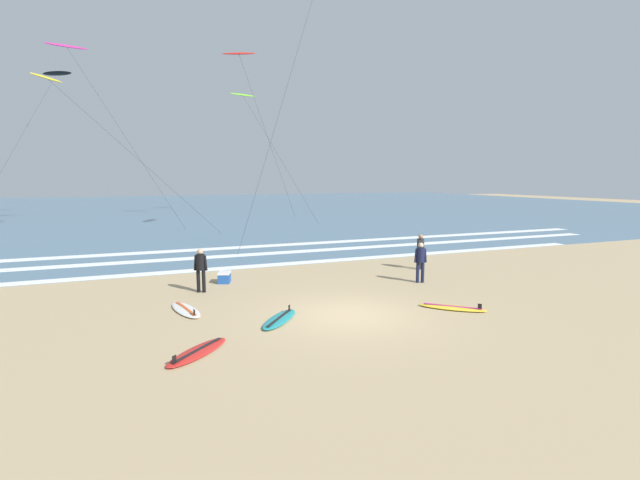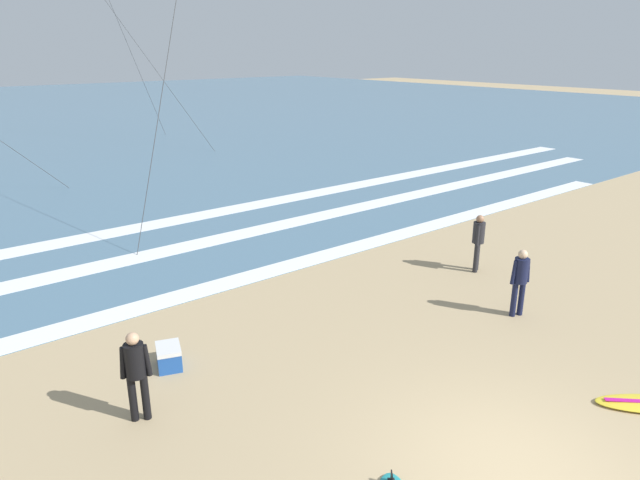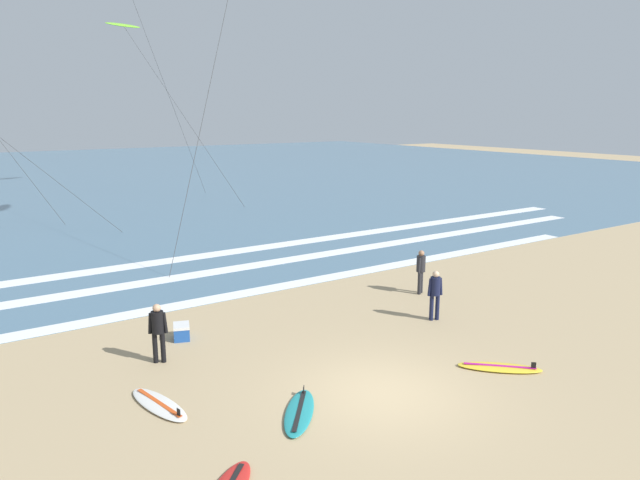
% 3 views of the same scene
% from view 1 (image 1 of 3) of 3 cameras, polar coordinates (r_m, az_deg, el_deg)
% --- Properties ---
extents(ground_plane, '(160.00, 160.00, 0.00)m').
position_cam_1_polar(ground_plane, '(14.43, 3.60, -9.08)').
color(ground_plane, tan).
extents(ocean_surface, '(140.00, 90.00, 0.01)m').
position_cam_1_polar(ocean_surface, '(66.14, -17.05, 3.73)').
color(ocean_surface, slate).
rests_on(ocean_surface, ground).
extents(wave_foam_shoreline, '(37.88, 0.79, 0.01)m').
position_cam_1_polar(wave_foam_shoreline, '(22.35, -6.43, -3.06)').
color(wave_foam_shoreline, white).
rests_on(wave_foam_shoreline, ocean_surface).
extents(wave_foam_mid_break, '(46.93, 0.92, 0.01)m').
position_cam_1_polar(wave_foam_mid_break, '(25.72, -6.62, -1.65)').
color(wave_foam_mid_break, white).
rests_on(wave_foam_mid_break, ocean_surface).
extents(wave_foam_outer_break, '(48.52, 1.00, 0.01)m').
position_cam_1_polar(wave_foam_outer_break, '(28.71, -5.82, -0.67)').
color(wave_foam_outer_break, white).
rests_on(wave_foam_outer_break, ocean_surface).
extents(surfer_background_far, '(0.50, 0.32, 1.60)m').
position_cam_1_polar(surfer_background_far, '(17.47, -14.32, -3.12)').
color(surfer_background_far, black).
rests_on(surfer_background_far, ground).
extents(surfer_mid_group, '(0.49, 0.32, 1.60)m').
position_cam_1_polar(surfer_mid_group, '(21.64, 12.12, -1.00)').
color(surfer_mid_group, '#232328').
rests_on(surfer_mid_group, ground).
extents(surfer_right_near, '(0.51, 0.32, 1.60)m').
position_cam_1_polar(surfer_right_near, '(18.90, 12.13, -2.24)').
color(surfer_right_near, '#141938').
rests_on(surfer_right_near, ground).
extents(surfboard_near_water, '(1.79, 2.01, 0.25)m').
position_cam_1_polar(surfboard_near_water, '(13.89, -4.95, -9.56)').
color(surfboard_near_water, teal).
rests_on(surfboard_near_water, ground).
extents(surfboard_right_spare, '(0.99, 2.18, 0.25)m').
position_cam_1_polar(surfboard_right_spare, '(15.35, -16.01, -8.16)').
color(surfboard_right_spare, silver).
rests_on(surfboard_right_spare, ground).
extents(surfboard_left_pile, '(1.93, 1.89, 0.25)m').
position_cam_1_polar(surfboard_left_pile, '(15.59, 15.82, -7.90)').
color(surfboard_left_pile, yellow).
rests_on(surfboard_left_pile, ground).
extents(surfboard_foreground_flat, '(1.91, 1.90, 0.25)m').
position_cam_1_polar(surfboard_foreground_flat, '(11.77, -14.66, -13.01)').
color(surfboard_foreground_flat, red).
rests_on(surfboard_foreground_flat, ground).
extents(kite_yellow_low_near, '(12.39, 6.04, 11.37)m').
position_cam_1_polar(kite_yellow_low_near, '(40.13, -30.20, 16.57)').
color(kite_yellow_low_near, yellow).
rests_on(kite_yellow_low_near, ground).
extents(kite_black_high_right, '(7.20, 12.60, 14.55)m').
position_cam_1_polar(kite_black_high_right, '(55.49, -29.40, 17.14)').
color(kite_black_high_right, black).
rests_on(kite_black_high_right, ground).
extents(kite_lime_mid_center, '(5.06, 14.89, 13.46)m').
position_cam_1_polar(kite_lime_mid_center, '(55.09, -9.33, 16.93)').
color(kite_lime_mid_center, '#70C628').
rests_on(kite_lime_mid_center, ground).
extents(kite_red_far_left, '(7.84, 3.28, 15.78)m').
position_cam_1_polar(kite_red_far_left, '(47.50, -9.80, 21.31)').
color(kite_red_far_left, red).
rests_on(kite_red_far_left, ground).
extents(kite_magenta_far_right, '(9.81, 5.91, 14.77)m').
position_cam_1_polar(kite_magenta_far_right, '(45.24, -28.43, 19.91)').
color(kite_magenta_far_right, '#CC2384').
rests_on(kite_magenta_far_right, ground).
extents(cooler_box, '(0.63, 0.73, 0.44)m').
position_cam_1_polar(cooler_box, '(18.97, -11.56, -4.46)').
color(cooler_box, '#1E4C9E').
rests_on(cooler_box, ground).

